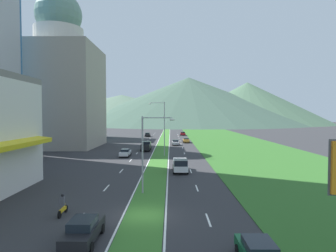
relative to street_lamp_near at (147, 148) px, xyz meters
The scene contains 45 objects.
ground_plane 8.03m from the street_lamp_near, 86.98° to the right, with size 600.00×600.00×0.00m, color #2D2D30.
grass_median 53.76m from the street_lamp_near, 89.64° to the left, with size 3.20×240.00×0.06m, color #387028.
grass_verge_right 57.69m from the street_lamp_near, 68.64° to the left, with size 24.00×240.00×0.06m, color #2D6023.
lane_dash_left_2 9.94m from the street_lamp_near, 123.07° to the right, with size 0.16×2.80×0.01m, color silver.
lane_dash_left_3 7.11m from the street_lamp_near, 154.60° to the left, with size 0.16×2.80×0.01m, color silver.
lane_dash_left_4 13.61m from the street_lamp_near, 111.92° to the left, with size 0.16×2.80×0.01m, color silver.
lane_dash_left_5 22.44m from the street_lamp_near, 102.54° to the left, with size 0.16×2.80×0.01m, color silver.
lane_dash_left_6 31.69m from the street_lamp_near, 98.74° to the left, with size 0.16×2.80×0.01m, color silver.
lane_dash_left_7 41.10m from the street_lamp_near, 96.70° to the left, with size 0.16×2.80×0.01m, color silver.
lane_dash_left_8 50.56m from the street_lamp_near, 95.43° to the left, with size 0.16×2.80×0.01m, color silver.
lane_dash_left_9 60.06m from the street_lamp_near, 94.56° to the left, with size 0.16×2.80×0.01m, color silver.
lane_dash_left_10 69.58m from the street_lamp_near, 93.93° to the left, with size 0.16×2.80×0.01m, color silver.
lane_dash_left_11 79.11m from the street_lamp_near, 93.46° to the left, with size 0.16×2.80×0.01m, color silver.
lane_dash_left_12 88.65m from the street_lamp_near, 93.08° to the left, with size 0.16×2.80×0.01m, color silver.
lane_dash_left_13 98.19m from the street_lamp_near, 92.78° to the left, with size 0.16×2.80×0.01m, color silver.
lane_dash_right_2 10.28m from the street_lamp_near, 53.34° to the right, with size 0.16×2.80×0.01m, color silver.
lane_dash_right_3 7.58m from the street_lamp_near, 22.57° to the left, with size 0.16×2.80×0.01m, color silver.
lane_dash_right_4 13.87m from the street_lamp_near, 65.31° to the left, with size 0.16×2.80×0.01m, color silver.
lane_dash_right_5 22.59m from the street_lamp_near, 75.74° to the left, with size 0.16×2.80×0.01m, color silver.
lane_dash_right_6 31.80m from the street_lamp_near, 80.04° to the left, with size 0.16×2.80×0.01m, color silver.
lane_dash_right_7 41.18m from the street_lamp_near, 82.36° to the left, with size 0.16×2.80×0.01m, color silver.
lane_dash_right_8 50.63m from the street_lamp_near, 83.80° to the left, with size 0.16×2.80×0.01m, color silver.
lane_dash_right_9 60.12m from the street_lamp_near, 84.79° to the left, with size 0.16×2.80×0.01m, color silver.
lane_dash_right_10 69.63m from the street_lamp_near, 85.51° to the left, with size 0.16×2.80×0.01m, color silver.
lane_dash_right_11 79.15m from the street_lamp_near, 86.05° to the left, with size 0.16×2.80×0.01m, color silver.
lane_dash_right_12 88.69m from the street_lamp_near, 86.48° to the left, with size 0.16×2.80×0.01m, color silver.
lane_dash_right_13 98.23m from the street_lamp_near, 86.82° to the left, with size 0.16×2.80×0.01m, color silver.
edge_line_median_left 53.78m from the street_lamp_near, 91.51° to the left, with size 0.16×240.00×0.01m, color silver.
edge_line_median_right 53.80m from the street_lamp_near, 87.76° to the left, with size 0.16×240.00×0.01m, color silver.
domed_building 52.10m from the street_lamp_near, 121.02° to the left, with size 19.52×19.52×39.66m.
midrise_colored 78.74m from the street_lamp_near, 114.30° to the left, with size 15.13×15.13×25.61m, color teal.
hill_far_left 265.92m from the street_lamp_near, 100.42° to the left, with size 234.18×234.18×28.95m, color #516B56.
hill_far_center 238.06m from the street_lamp_near, 85.29° to the left, with size 217.05×217.05×43.45m, color #3D5647.
hill_far_right 241.46m from the street_lamp_near, 72.45° to the left, with size 145.13×145.13×38.03m, color #47664C.
street_lamp_near is the anchor object (origin of this frame).
street_lamp_mid 27.22m from the street_lamp_near, 88.07° to the left, with size 3.26×0.40×10.81m.
car_0 55.06m from the street_lamp_near, 82.57° to the left, with size 1.88×4.73×1.35m.
car_1 77.74m from the street_lamp_near, 94.64° to the left, with size 1.91×4.62×1.51m.
car_2 27.42m from the street_lamp_near, 103.90° to the left, with size 1.91×4.70×1.50m.
car_3 84.05m from the street_lamp_near, 84.95° to the left, with size 2.04×4.02×1.46m.
car_5 12.35m from the street_lamp_near, 105.55° to the right, with size 1.93×4.49×1.59m.
car_6 47.83m from the street_lamp_near, 85.40° to the left, with size 1.97×4.26×1.41m.
pickup_truck_0 35.96m from the street_lamp_near, 95.09° to the left, with size 2.18×5.40×2.00m.
pickup_truck_1 12.38m from the street_lamp_near, 70.70° to the left, with size 2.18×5.40×2.00m.
motorcycle_rider 9.90m from the street_lamp_near, 134.73° to the right, with size 0.36×2.00×1.80m.
Camera 1 is at (2.14, -22.61, 8.23)m, focal length 30.07 mm.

